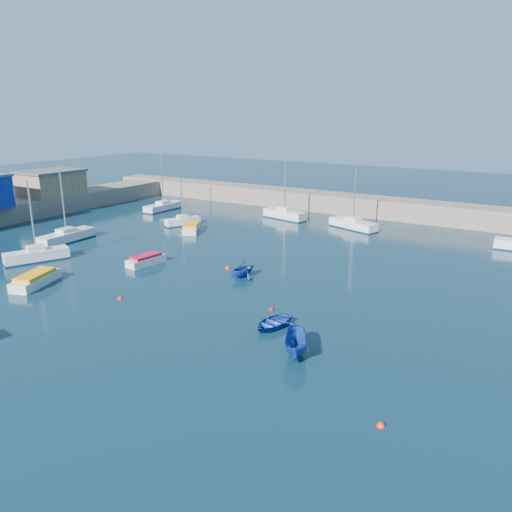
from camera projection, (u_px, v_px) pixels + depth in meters
The scene contains 20 objects.
ground at pixel (153, 335), 33.25m from camera, with size 220.00×220.00×0.00m, color #0C2736.
back_wall at pixel (378, 207), 70.43m from camera, with size 96.00×4.50×2.60m, color #736758.
left_quay at pixel (16, 210), 68.82m from camera, with size 6.00×62.00×2.40m, color #736758.
brick_shed_a at pixel (51, 184), 72.90m from camera, with size 6.00×8.00×3.40m, color #967557.
sailboat_1 at pixel (37, 255), 49.44m from camera, with size 3.90×6.16×8.01m.
sailboat_2 at pixel (67, 236), 56.85m from camera, with size 2.31×7.00×9.05m.
sailboat_3 at pixel (183, 221), 65.00m from camera, with size 3.01×4.79×6.32m.
sailboat_4 at pixel (163, 207), 74.74m from camera, with size 1.94×6.68×8.67m.
sailboat_5 at pixel (285, 214), 68.76m from camera, with size 6.66×3.10×8.58m.
sailboat_6 at pixel (353, 224), 63.03m from camera, with size 6.85×4.00×8.71m.
motorboat_0 at pixel (36, 279), 42.70m from camera, with size 3.24×5.22×1.10m.
motorboat_1 at pixel (146, 260), 48.46m from camera, with size 1.85×4.08×0.97m.
motorboat_2 at pixel (191, 227), 61.83m from camera, with size 3.99×5.01×1.00m.
dinghy_center at pixel (273, 323), 34.36m from camera, with size 2.36×3.31×0.68m, color navy.
dinghy_left at pixel (243, 269), 44.75m from camera, with size 2.48×2.87×1.51m, color navy.
dinghy_right at pixel (296, 345), 30.35m from camera, with size 1.37×3.64×1.40m, color navy.
buoy_0 at pixel (120, 299), 39.71m from camera, with size 0.39×0.39×0.39m, color #FF260D.
buoy_1 at pixel (271, 310), 37.47m from camera, with size 0.42×0.42×0.42m, color #B20D18.
buoy_3 at pixel (228, 269), 47.31m from camera, with size 0.49×0.49×0.49m, color #FF260D.
buoy_5 at pixel (381, 426), 23.67m from camera, with size 0.42×0.42×0.42m, color #FF260D.
Camera 1 is at (21.87, -22.25, 14.42)m, focal length 35.00 mm.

